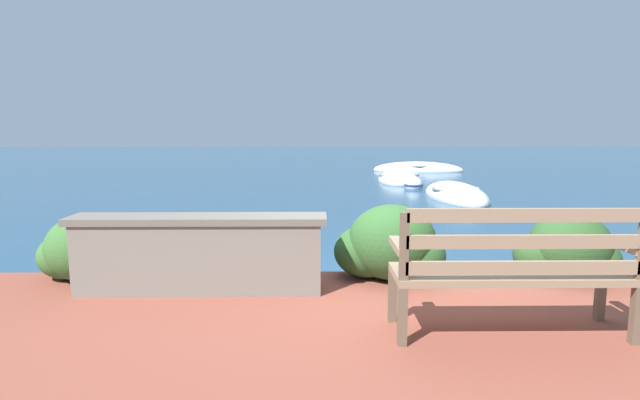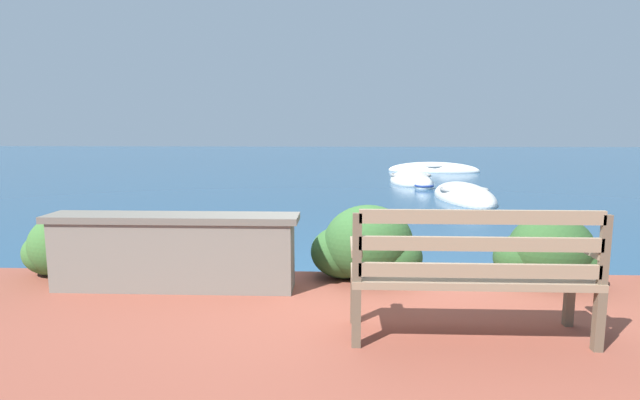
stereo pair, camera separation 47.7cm
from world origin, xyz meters
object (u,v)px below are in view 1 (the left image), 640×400
object	(u,v)px
park_bench	(513,268)
rowboat_far	(418,170)
rowboat_nearest	(455,196)
mooring_buoy	(414,185)
rowboat_mid	(399,180)

from	to	relation	value
park_bench	rowboat_far	distance (m)	16.06
rowboat_nearest	mooring_buoy	distance (m)	2.24
rowboat_far	mooring_buoy	world-z (taller)	rowboat_far
rowboat_nearest	rowboat_mid	size ratio (longest dim) A/B	1.15
rowboat_mid	park_bench	bearing A→B (deg)	176.76
park_bench	rowboat_mid	size ratio (longest dim) A/B	0.65
mooring_buoy	rowboat_far	bearing A→B (deg)	77.07
mooring_buoy	rowboat_nearest	bearing A→B (deg)	-75.72
rowboat_nearest	rowboat_mid	distance (m)	3.82
park_bench	rowboat_mid	bearing A→B (deg)	90.22
park_bench	rowboat_far	bearing A→B (deg)	86.70
rowboat_nearest	rowboat_mid	world-z (taller)	rowboat_nearest
rowboat_mid	mooring_buoy	size ratio (longest dim) A/B	4.73
rowboat_nearest	mooring_buoy	xyz separation A→B (m)	(-0.55, 2.17, 0.02)
rowboat_nearest	rowboat_far	world-z (taller)	rowboat_nearest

